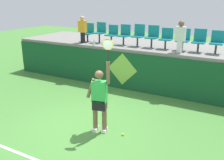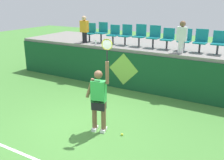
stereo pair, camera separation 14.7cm
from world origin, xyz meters
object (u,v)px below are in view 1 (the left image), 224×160
stadium_chair_5 (153,35)px  stadium_chair_9 (217,41)px  spectator_0 (180,36)px  spectator_1 (83,29)px  stadium_chair_3 (124,34)px  stadium_chair_1 (100,31)px  water_bottle (94,43)px  stadium_chair_7 (183,39)px  stadium_chair_4 (138,34)px  stadium_chair_6 (166,37)px  tennis_ball (123,134)px  stadium_chair_2 (112,33)px  tennis_player (100,98)px  stadium_chair_0 (88,32)px  stadium_chair_8 (199,40)px

stadium_chair_5 → stadium_chair_9: (2.38, -0.00, -0.04)m
stadium_chair_9 → spectator_0: 1.27m
spectator_1 → stadium_chair_3: bearing=13.7°
stadium_chair_1 → stadium_chair_5: (2.40, 0.00, -0.02)m
spectator_0 → water_bottle: bearing=-175.7°
stadium_chair_5 → stadium_chair_7: size_ratio=1.07×
stadium_chair_7 → spectator_0: (0.00, -0.45, 0.16)m
stadium_chair_4 → stadium_chair_6: (1.16, -0.01, -0.05)m
water_bottle → stadium_chair_4: (1.66, 0.71, 0.37)m
stadium_chair_7 → stadium_chair_1: bearing=-180.0°
stadium_chair_1 → stadium_chair_3: 1.17m
tennis_ball → spectator_1: size_ratio=0.06×
spectator_0 → stadium_chair_2: bearing=171.6°
tennis_player → stadium_chair_9: bearing=62.5°
stadium_chair_1 → stadium_chair_5: 2.40m
stadium_chair_3 → spectator_1: (-1.79, -0.44, 0.14)m
water_bottle → stadium_chair_0: bearing=137.0°
stadium_chair_9 → tennis_player: bearing=-117.5°
stadium_chair_3 → stadium_chair_8: stadium_chair_3 is taller
stadium_chair_0 → stadium_chair_8: size_ratio=0.98×
stadium_chair_4 → stadium_chair_2: bearing=-179.7°
tennis_ball → water_bottle: size_ratio=0.30×
stadium_chair_3 → stadium_chair_5: stadium_chair_5 is taller
stadium_chair_3 → stadium_chair_6: stadium_chair_3 is taller
stadium_chair_6 → spectator_0: size_ratio=0.70×
stadium_chair_8 → stadium_chair_0: bearing=-180.0°
tennis_ball → stadium_chair_9: size_ratio=0.08×
tennis_player → spectator_1: size_ratio=2.22×
stadium_chair_7 → spectator_0: 0.47m
tennis_ball → stadium_chair_5: (-0.83, 4.18, 2.04)m
stadium_chair_3 → spectator_1: size_ratio=0.72×
stadium_chair_4 → stadium_chair_9: (2.98, -0.00, -0.04)m
stadium_chair_2 → stadium_chair_8: bearing=0.1°
stadium_chair_4 → spectator_0: size_ratio=0.77×
spectator_0 → spectator_1: size_ratio=0.98×
stadium_chair_1 → stadium_chair_5: stadium_chair_1 is taller
water_bottle → stadium_chair_1: size_ratio=0.26×
stadium_chair_2 → stadium_chair_3: size_ratio=0.95×
tennis_player → spectator_1: 5.12m
stadium_chair_6 → spectator_1: bearing=-173.1°
tennis_player → spectator_0: bearing=74.8°
tennis_player → stadium_chair_1: bearing=121.2°
stadium_chair_4 → stadium_chair_7: bearing=-0.1°
stadium_chair_6 → spectator_0: bearing=-34.6°
stadium_chair_5 → stadium_chair_7: stadium_chair_5 is taller
tennis_ball → stadium_chair_4: 4.87m
tennis_player → tennis_ball: bearing=5.9°
tennis_ball → spectator_0: bearing=84.3°
stadium_chair_8 → spectator_0: bearing=-141.7°
stadium_chair_5 → stadium_chair_7: 1.21m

